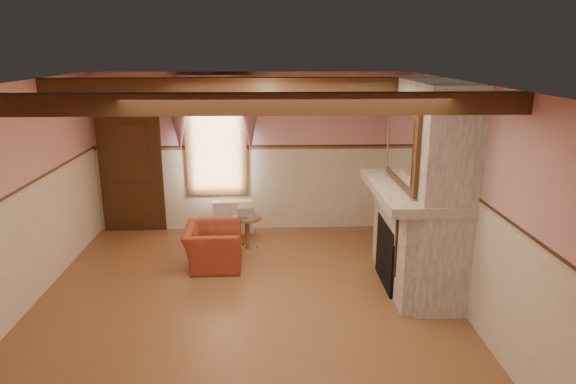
{
  "coord_description": "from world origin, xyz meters",
  "views": [
    {
      "loc": [
        0.33,
        -5.93,
        3.2
      ],
      "look_at": [
        0.58,
        0.8,
        1.29
      ],
      "focal_mm": 32.0,
      "sensor_mm": 36.0,
      "label": 1
    }
  ],
  "objects_px": {
    "bowl": "(410,180)",
    "mantel_clock": "(400,166)",
    "radiator": "(233,217)",
    "oil_lamp": "(406,168)",
    "side_table": "(247,233)",
    "armchair": "(213,246)"
  },
  "relations": [
    {
      "from": "mantel_clock",
      "to": "oil_lamp",
      "type": "bearing_deg",
      "value": -90.0
    },
    {
      "from": "armchair",
      "to": "bowl",
      "type": "bearing_deg",
      "value": -103.4
    },
    {
      "from": "armchair",
      "to": "radiator",
      "type": "distance_m",
      "value": 1.39
    },
    {
      "from": "side_table",
      "to": "radiator",
      "type": "bearing_deg",
      "value": 111.29
    },
    {
      "from": "side_table",
      "to": "mantel_clock",
      "type": "height_order",
      "value": "mantel_clock"
    },
    {
      "from": "bowl",
      "to": "mantel_clock",
      "type": "bearing_deg",
      "value": 90.0
    },
    {
      "from": "bowl",
      "to": "mantel_clock",
      "type": "xyz_separation_m",
      "value": [
        0.0,
        0.61,
        0.06
      ]
    },
    {
      "from": "bowl",
      "to": "mantel_clock",
      "type": "distance_m",
      "value": 0.61
    },
    {
      "from": "radiator",
      "to": "oil_lamp",
      "type": "bearing_deg",
      "value": -39.89
    },
    {
      "from": "armchair",
      "to": "radiator",
      "type": "xyz_separation_m",
      "value": [
        0.21,
        1.37,
        -0.01
      ]
    },
    {
      "from": "radiator",
      "to": "mantel_clock",
      "type": "xyz_separation_m",
      "value": [
        2.57,
        -1.35,
        1.22
      ]
    },
    {
      "from": "armchair",
      "to": "radiator",
      "type": "height_order",
      "value": "armchair"
    },
    {
      "from": "bowl",
      "to": "radiator",
      "type": "bearing_deg",
      "value": 142.59
    },
    {
      "from": "side_table",
      "to": "mantel_clock",
      "type": "distance_m",
      "value": 2.68
    },
    {
      "from": "mantel_clock",
      "to": "oil_lamp",
      "type": "relative_size",
      "value": 0.86
    },
    {
      "from": "mantel_clock",
      "to": "side_table",
      "type": "bearing_deg",
      "value": 164.43
    },
    {
      "from": "bowl",
      "to": "side_table",
      "type": "bearing_deg",
      "value": 151.44
    },
    {
      "from": "mantel_clock",
      "to": "oil_lamp",
      "type": "height_order",
      "value": "oil_lamp"
    },
    {
      "from": "radiator",
      "to": "oil_lamp",
      "type": "relative_size",
      "value": 2.5
    },
    {
      "from": "armchair",
      "to": "oil_lamp",
      "type": "relative_size",
      "value": 3.37
    },
    {
      "from": "side_table",
      "to": "oil_lamp",
      "type": "relative_size",
      "value": 1.96
    },
    {
      "from": "armchair",
      "to": "mantel_clock",
      "type": "bearing_deg",
      "value": -91.03
    }
  ]
}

